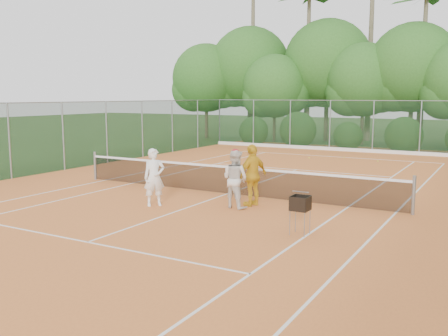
% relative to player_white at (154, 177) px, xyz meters
% --- Properties ---
extents(ground, '(120.00, 120.00, 0.00)m').
position_rel_player_white_xyz_m(ground, '(1.01, 2.62, -0.88)').
color(ground, '#264418').
rests_on(ground, ground).
extents(clay_court, '(18.00, 36.00, 0.02)m').
position_rel_player_white_xyz_m(clay_court, '(1.01, 2.62, -0.87)').
color(clay_court, orange).
rests_on(clay_court, ground).
extents(tennis_net, '(11.97, 0.10, 1.10)m').
position_rel_player_white_xyz_m(tennis_net, '(1.01, 2.62, -0.35)').
color(tennis_net, gray).
rests_on(tennis_net, clay_court).
extents(player_white, '(0.73, 0.75, 1.73)m').
position_rel_player_white_xyz_m(player_white, '(0.00, 0.00, 0.00)').
color(player_white, white).
rests_on(player_white, clay_court).
extents(player_center_grp, '(0.95, 0.80, 1.75)m').
position_rel_player_white_xyz_m(player_center_grp, '(2.23, 0.96, 0.00)').
color(player_center_grp, silver).
rests_on(player_center_grp, clay_court).
extents(player_yellow, '(0.76, 1.17, 1.85)m').
position_rel_player_white_xyz_m(player_yellow, '(2.54, 1.48, 0.06)').
color(player_yellow, gold).
rests_on(player_yellow, clay_court).
extents(ball_hopper, '(0.41, 0.41, 0.94)m').
position_rel_player_white_xyz_m(ball_hopper, '(4.93, -0.81, -0.12)').
color(ball_hopper, gray).
rests_on(ball_hopper, clay_court).
extents(stray_ball_a, '(0.07, 0.07, 0.07)m').
position_rel_player_white_xyz_m(stray_ball_a, '(0.08, 13.12, -0.83)').
color(stray_ball_a, yellow).
rests_on(stray_ball_a, clay_court).
extents(stray_ball_b, '(0.07, 0.07, 0.07)m').
position_rel_player_white_xyz_m(stray_ball_b, '(1.62, 14.28, -0.83)').
color(stray_ball_b, gold).
rests_on(stray_ball_b, clay_court).
extents(stray_ball_c, '(0.07, 0.07, 0.07)m').
position_rel_player_white_xyz_m(stray_ball_c, '(3.53, 13.59, -0.83)').
color(stray_ball_c, '#BDD230').
rests_on(stray_ball_c, clay_court).
extents(court_markings, '(11.03, 23.83, 0.01)m').
position_rel_player_white_xyz_m(court_markings, '(1.01, 2.62, -0.86)').
color(court_markings, white).
rests_on(court_markings, clay_court).
extents(fence_back, '(18.07, 0.07, 3.00)m').
position_rel_player_white_xyz_m(fence_back, '(1.01, 17.62, 0.64)').
color(fence_back, '#19381E').
rests_on(fence_back, clay_court).
extents(fence_left, '(0.07, 33.07, 3.00)m').
position_rel_player_white_xyz_m(fence_left, '(-7.99, 1.12, 0.64)').
color(fence_left, '#19381E').
rests_on(fence_left, clay_court).
extents(tropical_treeline, '(32.10, 8.49, 15.03)m').
position_rel_player_white_xyz_m(tropical_treeline, '(2.44, 22.84, 4.23)').
color(tropical_treeline, brown).
rests_on(tropical_treeline, ground).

